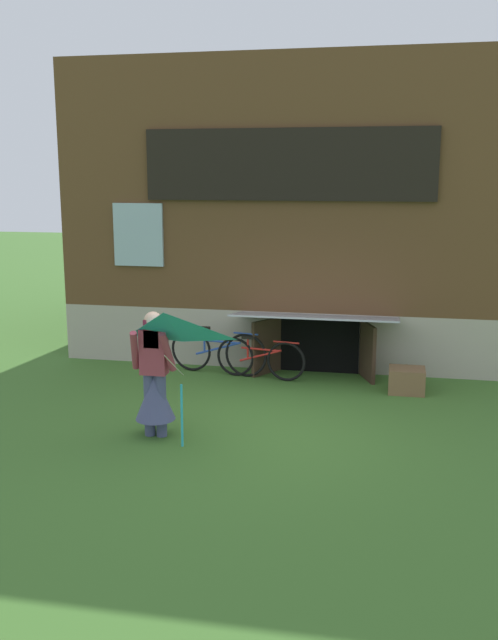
{
  "coord_description": "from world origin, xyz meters",
  "views": [
    {
      "loc": [
        1.75,
        -8.93,
        3.36
      ],
      "look_at": [
        -0.26,
        1.0,
        1.28
      ],
      "focal_mm": 39.94,
      "sensor_mm": 36.0,
      "label": 1
    }
  ],
  "objects_px": {
    "kite": "(164,352)",
    "person": "(155,384)",
    "bicycle_blue": "(218,352)",
    "bicycle_red": "(260,358)",
    "wooden_crate": "(407,380)"
  },
  "relations": [
    {
      "from": "bicycle_blue",
      "to": "wooden_crate",
      "type": "bearing_deg",
      "value": 1.7
    },
    {
      "from": "kite",
      "to": "person",
      "type": "bearing_deg",
      "value": 119.26
    },
    {
      "from": "kite",
      "to": "bicycle_blue",
      "type": "xyz_separation_m",
      "value": [
        -0.27,
        3.67,
        -0.92
      ]
    },
    {
      "from": "person",
      "to": "kite",
      "type": "relative_size",
      "value": 1.04
    },
    {
      "from": "bicycle_red",
      "to": "wooden_crate",
      "type": "distance_m",
      "value": 2.42
    },
    {
      "from": "bicycle_red",
      "to": "kite",
      "type": "bearing_deg",
      "value": -89.03
    },
    {
      "from": "bicycle_blue",
      "to": "bicycle_red",
      "type": "bearing_deg",
      "value": -0.7
    },
    {
      "from": "person",
      "to": "bicycle_red",
      "type": "xyz_separation_m",
      "value": [
        0.85,
        2.9,
        -0.35
      ]
    },
    {
      "from": "person",
      "to": "bicycle_red",
      "type": "height_order",
      "value": "person"
    },
    {
      "from": "person",
      "to": "bicycle_blue",
      "type": "height_order",
      "value": "person"
    },
    {
      "from": "bicycle_red",
      "to": "wooden_crate",
      "type": "xyz_separation_m",
      "value": [
        2.39,
        -0.31,
        -0.15
      ]
    },
    {
      "from": "bicycle_blue",
      "to": "wooden_crate",
      "type": "height_order",
      "value": "bicycle_blue"
    },
    {
      "from": "person",
      "to": "wooden_crate",
      "type": "distance_m",
      "value": 4.18
    },
    {
      "from": "person",
      "to": "bicycle_red",
      "type": "bearing_deg",
      "value": 88.25
    },
    {
      "from": "person",
      "to": "kite",
      "type": "bearing_deg",
      "value": -46.09
    }
  ]
}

